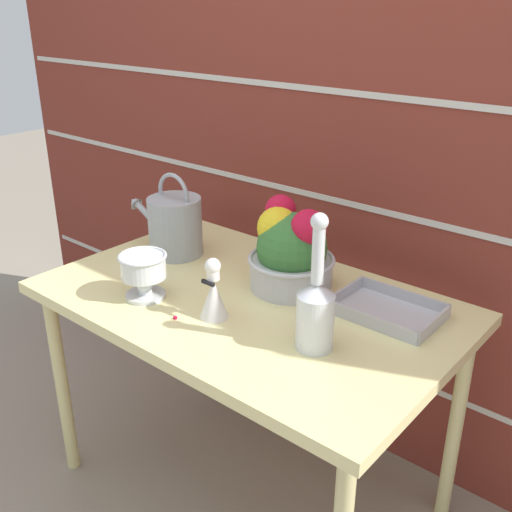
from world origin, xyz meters
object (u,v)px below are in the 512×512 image
(wire_tray, at_px, (387,311))
(figurine_vase, at_px, (214,294))
(crystal_pedestal_bowl, at_px, (144,270))
(flower_planter, at_px, (291,251))
(glass_decanter, at_px, (316,308))
(watering_can, at_px, (174,225))

(wire_tray, bearing_deg, figurine_vase, -138.44)
(crystal_pedestal_bowl, height_order, flower_planter, flower_planter)
(glass_decanter, height_order, wire_tray, glass_decanter)
(glass_decanter, xyz_separation_m, wire_tray, (0.06, 0.27, -0.10))
(crystal_pedestal_bowl, xyz_separation_m, wire_tray, (0.60, 0.37, -0.08))
(figurine_vase, relative_size, wire_tray, 0.62)
(watering_can, xyz_separation_m, glass_decanter, (0.71, -0.19, 0.01))
(figurine_vase, height_order, wire_tray, figurine_vase)
(crystal_pedestal_bowl, bearing_deg, figurine_vase, 10.78)
(wire_tray, bearing_deg, flower_planter, -173.74)
(wire_tray, bearing_deg, glass_decanter, -102.28)
(figurine_vase, xyz_separation_m, wire_tray, (0.36, 0.32, -0.06))
(watering_can, bearing_deg, crystal_pedestal_bowl, -58.54)
(flower_planter, height_order, figurine_vase, flower_planter)
(flower_planter, distance_m, glass_decanter, 0.35)
(flower_planter, bearing_deg, wire_tray, 6.26)
(flower_planter, bearing_deg, watering_can, -174.03)
(flower_planter, height_order, wire_tray, flower_planter)
(watering_can, xyz_separation_m, wire_tray, (0.77, 0.08, -0.09))
(glass_decanter, distance_m, wire_tray, 0.29)
(glass_decanter, bearing_deg, wire_tray, 77.72)
(watering_can, distance_m, figurine_vase, 0.48)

